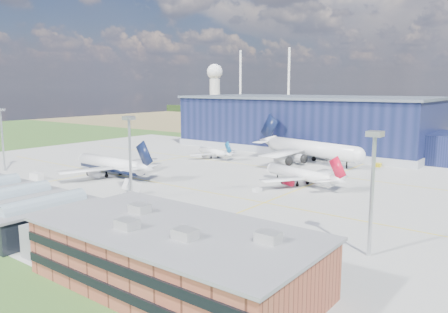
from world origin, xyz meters
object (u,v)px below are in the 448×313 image
at_px(ops_building, 175,256).
at_px(car_b, 164,218).
at_px(gse_van_a, 37,176).
at_px(airstair, 132,190).
at_px(airliner_navy, 111,157).
at_px(light_mast_center, 130,145).
at_px(airliner_widebody, 311,141).
at_px(hangar, 313,125).
at_px(gse_tug_b, 117,222).
at_px(car_a, 331,237).
at_px(airliner_red, 300,168).
at_px(airliner_regional, 213,149).
at_px(gse_cart_a, 257,190).
at_px(gse_van_c, 124,222).
at_px(gse_tug_a, 75,202).
at_px(light_mast_east, 373,173).
at_px(gse_tug_c, 378,165).
at_px(light_mast_west, 2,129).

relative_size(ops_building, car_b, 12.13).
height_order(gse_van_a, airstair, airstair).
relative_size(airliner_navy, airstair, 8.30).
height_order(light_mast_center, airliner_widebody, light_mast_center).
bearing_deg(hangar, gse_tug_b, -81.62).
bearing_deg(car_a, hangar, 5.85).
bearing_deg(airliner_widebody, airstair, -87.21).
bearing_deg(airliner_red, airliner_regional, -8.52).
relative_size(airliner_widebody, gse_cart_a, 21.28).
relative_size(gse_cart_a, gse_van_c, 0.59).
height_order(hangar, car_b, hangar).
distance_m(gse_tug_a, car_b, 29.46).
height_order(light_mast_east, airstair, light_mast_east).
height_order(hangar, airliner_red, hangar).
height_order(airliner_widebody, airliner_regional, airliner_widebody).
bearing_deg(car_b, gse_cart_a, 2.27).
bearing_deg(airliner_widebody, gse_van_a, -109.98).
bearing_deg(light_mast_east, ops_building, -123.68).
bearing_deg(airliner_regional, airliner_red, 173.75).
height_order(gse_tug_c, gse_van_c, gse_van_c).
bearing_deg(gse_cart_a, light_mast_east, -29.55).
xyz_separation_m(gse_van_a, gse_cart_a, (68.40, 29.94, -0.57)).
bearing_deg(light_mast_west, ops_building, -14.62).
xyz_separation_m(gse_tug_c, car_a, (19.25, -88.10, -0.18)).
bearing_deg(car_a, airstair, 67.95).
xyz_separation_m(airliner_red, airliner_regional, (-54.88, 24.69, -1.24)).
distance_m(airliner_navy, gse_tug_b, 56.70).
distance_m(airliner_navy, gse_tug_a, 37.44).
relative_size(airliner_regional, gse_van_a, 4.80).
bearing_deg(hangar, airliner_widebody, -64.82).
distance_m(ops_building, airliner_red, 77.35).
relative_size(airliner_navy, gse_tug_a, 12.67).
xyz_separation_m(hangar, gse_cart_a, (28.96, -95.68, -11.05)).
distance_m(airliner_regional, gse_tug_c, 67.91).
xyz_separation_m(hangar, gse_van_c, (23.16, -140.80, -10.55)).
bearing_deg(airliner_navy, light_mast_east, 171.64).
distance_m(gse_van_c, car_a, 44.62).
bearing_deg(gse_van_a, light_mast_center, -90.38).
relative_size(airliner_red, gse_van_a, 6.26).
xyz_separation_m(light_mast_center, airliner_regional, (-27.51, 70.00, -11.34)).
bearing_deg(light_mast_east, gse_tug_a, -171.18).
distance_m(airliner_navy, car_a, 88.66).
height_order(gse_van_a, gse_cart_a, gse_van_a).
height_order(light_mast_center, light_mast_east, same).
bearing_deg(light_mast_east, gse_van_c, -161.93).
xyz_separation_m(ops_building, gse_tug_b, (-31.46, 14.00, -4.22)).
bearing_deg(hangar, gse_van_a, -107.43).
relative_size(light_mast_center, gse_tug_a, 7.14).
relative_size(gse_van_a, gse_tug_c, 1.60).
xyz_separation_m(light_mast_west, gse_cart_a, (91.77, 29.12, -14.86)).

